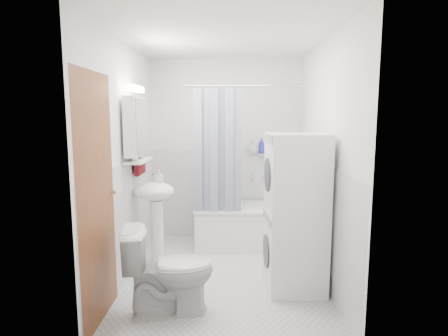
{
  "coord_description": "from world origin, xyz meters",
  "views": [
    {
      "loc": [
        0.07,
        -3.72,
        1.66
      ],
      "look_at": [
        -0.01,
        0.15,
        1.12
      ],
      "focal_mm": 30.0,
      "sensor_mm": 36.0,
      "label": 1
    }
  ],
  "objects_px": {
    "sink": "(155,205)",
    "washer_dryer": "(295,213)",
    "toilet": "(169,271)",
    "bathtub": "(249,224)"
  },
  "relations": [
    {
      "from": "sink",
      "to": "washer_dryer",
      "type": "xyz_separation_m",
      "value": [
        1.43,
        -0.49,
        0.05
      ]
    },
    {
      "from": "washer_dryer",
      "to": "toilet",
      "type": "distance_m",
      "value": 1.28
    },
    {
      "from": "bathtub",
      "to": "washer_dryer",
      "type": "distance_m",
      "value": 1.33
    },
    {
      "from": "bathtub",
      "to": "toilet",
      "type": "distance_m",
      "value": 1.82
    },
    {
      "from": "bathtub",
      "to": "sink",
      "type": "bearing_deg",
      "value": -146.45
    },
    {
      "from": "bathtub",
      "to": "washer_dryer",
      "type": "relative_size",
      "value": 0.91
    },
    {
      "from": "washer_dryer",
      "to": "toilet",
      "type": "bearing_deg",
      "value": -160.63
    },
    {
      "from": "washer_dryer",
      "to": "bathtub",
      "type": "bearing_deg",
      "value": 104.19
    },
    {
      "from": "washer_dryer",
      "to": "sink",
      "type": "bearing_deg",
      "value": 157.78
    },
    {
      "from": "sink",
      "to": "washer_dryer",
      "type": "relative_size",
      "value": 0.7
    }
  ]
}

